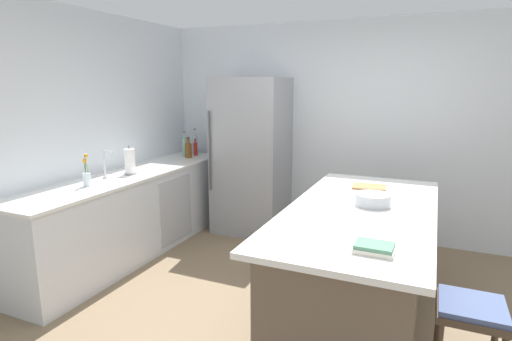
% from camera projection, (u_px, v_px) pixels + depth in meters
% --- Properties ---
extents(ground_plane, '(7.20, 7.20, 0.00)m').
position_uv_depth(ground_plane, '(292.00, 325.00, 3.21)').
color(ground_plane, '#7A664C').
extents(wall_rear, '(6.00, 0.10, 2.60)m').
position_uv_depth(wall_rear, '(354.00, 131.00, 4.96)').
color(wall_rear, silver).
rests_on(wall_rear, ground_plane).
extents(wall_left, '(0.10, 6.00, 2.60)m').
position_uv_depth(wall_left, '(51.00, 143.00, 3.91)').
color(wall_left, silver).
rests_on(wall_left, ground_plane).
extents(counter_run_left, '(0.66, 2.93, 0.91)m').
position_uv_depth(counter_run_left, '(133.00, 213.00, 4.52)').
color(counter_run_left, silver).
rests_on(counter_run_left, ground_plane).
extents(kitchen_island, '(1.06, 2.28, 0.93)m').
position_uv_depth(kitchen_island, '(358.00, 265.00, 3.19)').
color(kitchen_island, brown).
rests_on(kitchen_island, ground_plane).
extents(refrigerator, '(0.85, 0.72, 1.93)m').
position_uv_depth(refrigerator, '(251.00, 156.00, 5.14)').
color(refrigerator, '#93969B').
rests_on(refrigerator, ground_plane).
extents(bar_stool, '(0.36, 0.36, 0.68)m').
position_uv_depth(bar_stool, '(470.00, 324.00, 2.26)').
color(bar_stool, '#473828').
rests_on(bar_stool, ground_plane).
extents(sink_faucet, '(0.15, 0.05, 0.30)m').
position_uv_depth(sink_faucet, '(105.00, 163.00, 4.14)').
color(sink_faucet, silver).
rests_on(sink_faucet, counter_run_left).
extents(flower_vase, '(0.07, 0.07, 0.31)m').
position_uv_depth(flower_vase, '(86.00, 176.00, 3.84)').
color(flower_vase, silver).
rests_on(flower_vase, counter_run_left).
extents(paper_towel_roll, '(0.14, 0.14, 0.31)m').
position_uv_depth(paper_towel_roll, '(130.00, 162.00, 4.35)').
color(paper_towel_roll, gray).
rests_on(paper_towel_roll, counter_run_left).
extents(soda_bottle, '(0.07, 0.07, 0.35)m').
position_uv_depth(soda_bottle, '(195.00, 144.00, 5.62)').
color(soda_bottle, silver).
rests_on(soda_bottle, counter_run_left).
extents(hot_sauce_bottle, '(0.05, 0.05, 0.23)m').
position_uv_depth(hot_sauce_bottle, '(195.00, 149.00, 5.53)').
color(hot_sauce_bottle, red).
rests_on(hot_sauce_bottle, counter_run_left).
extents(gin_bottle, '(0.06, 0.06, 0.33)m').
position_uv_depth(gin_bottle, '(185.00, 147.00, 5.46)').
color(gin_bottle, '#8CB79E').
rests_on(gin_bottle, counter_run_left).
extents(whiskey_bottle, '(0.08, 0.08, 0.27)m').
position_uv_depth(whiskey_bottle, '(188.00, 150.00, 5.34)').
color(whiskey_bottle, brown).
rests_on(whiskey_bottle, counter_run_left).
extents(cookbook_stack, '(0.22, 0.17, 0.05)m').
position_uv_depth(cookbook_stack, '(374.00, 248.00, 2.28)').
color(cookbook_stack, silver).
rests_on(cookbook_stack, kitchen_island).
extents(mixing_bowl, '(0.27, 0.27, 0.09)m').
position_uv_depth(mixing_bowl, '(373.00, 200.00, 3.15)').
color(mixing_bowl, '#B2B5BA').
rests_on(mixing_bowl, kitchen_island).
extents(cutting_board, '(0.31, 0.25, 0.02)m').
position_uv_depth(cutting_board, '(369.00, 187.00, 3.71)').
color(cutting_board, '#9E7042').
rests_on(cutting_board, kitchen_island).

